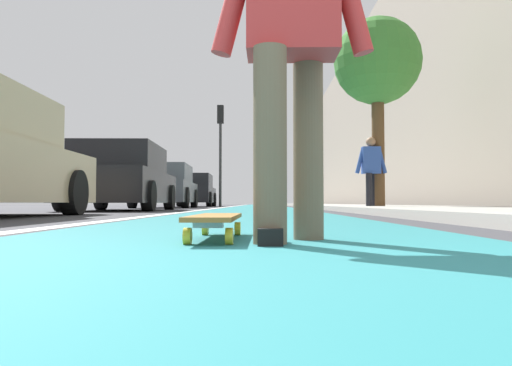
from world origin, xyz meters
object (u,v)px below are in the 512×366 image
Objects in this scene: pedestrian_distant at (371,168)px; street_tree_mid at (377,63)px; parked_car_mid at (122,179)px; parked_car_end at (193,191)px; traffic_light at (220,137)px; skateboard at (216,219)px; parked_car_far at (166,187)px; skater_person at (291,29)px.

street_tree_mid is at bearing -53.48° from pedestrian_distant.
street_tree_mid is (0.36, -5.88, 2.74)m from parked_car_mid.
traffic_light is at bearing -130.46° from parked_car_end.
skateboard is 10.32m from street_tree_mid.
pedestrian_distant is at bearing -135.36° from parked_car_far.
skateboard is 20.01m from traffic_light.
pedestrian_distant is at bearing -16.52° from skateboard.
traffic_light is (19.87, 1.98, 2.15)m from skater_person.
traffic_light is 11.36m from street_tree_mid.
pedestrian_distant is (0.22, -5.68, 0.26)m from parked_car_mid.
parked_car_far is at bearing 11.81° from skateboard.
street_tree_mid is 2.68× the size of pedestrian_distant.
skater_person is 0.36× the size of street_tree_mid.
street_tree_mid reaches higher than parked_car_end.
skateboard is 0.18× the size of parked_car_end.
skateboard is at bearing -175.27° from traffic_light.
parked_car_end reaches higher than skateboard.
parked_car_far is at bearing 44.64° from pedestrian_distant.
traffic_light is at bearing 5.69° from skater_person.
parked_car_mid is at bearing -178.12° from parked_car_far.
parked_car_end is at bearing 8.15° from skateboard.
pedestrian_distant reaches higher than parked_car_mid.
street_tree_mid reaches higher than traffic_light.
skater_person reaches higher than parked_car_mid.
traffic_light is (4.59, -1.53, 2.36)m from parked_car_far.
parked_car_end is 1.02× the size of traffic_light.
skater_person is 9.69m from parked_car_mid.
skateboard is at bearing 163.48° from pedestrian_distant.
parked_car_mid is 6.18m from parked_car_far.
pedestrian_distant reaches higher than parked_car_end.
pedestrian_distant is (-11.71, -5.71, 0.24)m from parked_car_end.
skateboard is 21.10m from parked_car_end.
skateboard is 15.47m from parked_car_far.
pedestrian_distant is (9.32, -2.37, 0.03)m from skater_person.
skateboard is at bearing -168.19° from parked_car_far.
street_tree_mid reaches higher than parked_car_far.
street_tree_mid is at bearing -15.19° from skater_person.
parked_car_mid is 2.55× the size of pedestrian_distant.
skater_person is at bearing 165.70° from pedestrian_distant.
skater_person is 0.37× the size of parked_car_far.
pedestrian_distant is (9.17, -2.72, 0.87)m from skateboard.
skater_person is at bearing -167.06° from parked_car_far.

